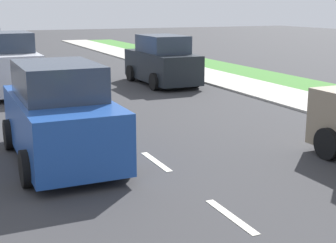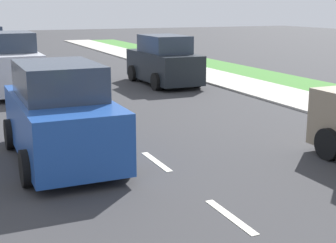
{
  "view_description": "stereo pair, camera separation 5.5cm",
  "coord_description": "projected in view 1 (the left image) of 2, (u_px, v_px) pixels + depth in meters",
  "views": [
    {
      "loc": [
        -3.75,
        -0.32,
        3.16
      ],
      "look_at": [
        -0.18,
        7.69,
        1.1
      ],
      "focal_mm": 52.5,
      "sensor_mm": 36.0,
      "label": 1
    },
    {
      "loc": [
        -3.7,
        -0.35,
        3.16
      ],
      "look_at": [
        -0.18,
        7.69,
        1.1
      ],
      "focal_mm": 52.5,
      "sensor_mm": 36.0,
      "label": 2
    }
  ],
  "objects": [
    {
      "name": "ground_plane",
      "position": [
        46.0,
        82.0,
        21.17
      ],
      "size": [
        96.0,
        96.0,
        0.0
      ],
      "primitive_type": "plane",
      "color": "#333335"
    },
    {
      "name": "car_oncoming_second",
      "position": [
        10.0,
        65.0,
        17.99
      ],
      "size": [
        2.07,
        4.14,
        2.25
      ],
      "color": "silver",
      "rests_on": "ground"
    },
    {
      "name": "car_oncoming_lead",
      "position": [
        60.0,
        116.0,
        10.18
      ],
      "size": [
        2.03,
        4.25,
        2.04
      ],
      "color": "#1E4799",
      "rests_on": "ground"
    },
    {
      "name": "lane_center_line",
      "position": [
        31.0,
        70.0,
        24.9
      ],
      "size": [
        0.14,
        46.4,
        0.01
      ],
      "color": "silver",
      "rests_on": "ground"
    },
    {
      "name": "car_parked_far",
      "position": [
        162.0,
        62.0,
        20.24
      ],
      "size": [
        1.97,
        4.34,
        2.02
      ],
      "color": "black",
      "rests_on": "ground"
    }
  ]
}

